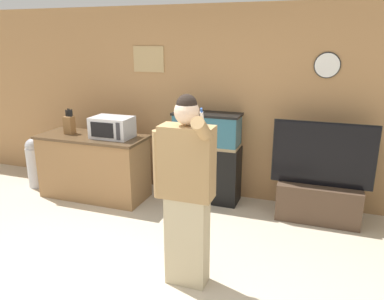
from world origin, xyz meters
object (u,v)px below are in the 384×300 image
(trash_bin, at_px, (35,162))
(aquarium_on_stand, at_px, (207,157))
(tv_on_stand, at_px, (319,192))
(microwave, at_px, (112,127))
(counter_island, at_px, (94,166))
(person_standing, at_px, (186,190))
(knife_block, at_px, (69,124))

(trash_bin, bearing_deg, aquarium_on_stand, 8.84)
(tv_on_stand, bearing_deg, microwave, -174.49)
(counter_island, relative_size, trash_bin, 2.00)
(counter_island, relative_size, person_standing, 0.87)
(counter_island, xyz_separation_m, tv_on_stand, (3.01, 0.27, -0.08))
(microwave, height_order, person_standing, person_standing)
(microwave, xyz_separation_m, person_standing, (1.58, -1.44, -0.12))
(microwave, relative_size, tv_on_stand, 0.43)
(knife_block, relative_size, trash_bin, 0.46)
(knife_block, height_order, trash_bin, knife_block)
(tv_on_stand, height_order, person_standing, person_standing)
(trash_bin, bearing_deg, knife_block, -0.76)
(tv_on_stand, distance_m, trash_bin, 4.06)
(person_standing, bearing_deg, microwave, 137.72)
(tv_on_stand, height_order, trash_bin, tv_on_stand)
(aquarium_on_stand, xyz_separation_m, person_standing, (0.38, -1.84, 0.29))
(aquarium_on_stand, bearing_deg, microwave, -161.56)
(aquarium_on_stand, bearing_deg, person_standing, -78.33)
(microwave, xyz_separation_m, knife_block, (-0.68, -0.01, -0.01))
(person_standing, distance_m, trash_bin, 3.32)
(trash_bin, bearing_deg, counter_island, -0.85)
(counter_island, height_order, aquarium_on_stand, aquarium_on_stand)
(microwave, relative_size, aquarium_on_stand, 0.44)
(person_standing, bearing_deg, aquarium_on_stand, 101.67)
(microwave, bearing_deg, tv_on_stand, 5.51)
(knife_block, distance_m, person_standing, 2.68)
(counter_island, distance_m, aquarium_on_stand, 1.59)
(counter_island, relative_size, aquarium_on_stand, 1.23)
(knife_block, bearing_deg, trash_bin, 179.24)
(counter_island, relative_size, tv_on_stand, 1.22)
(aquarium_on_stand, xyz_separation_m, trash_bin, (-2.57, -0.40, -0.23))
(microwave, distance_m, person_standing, 2.14)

